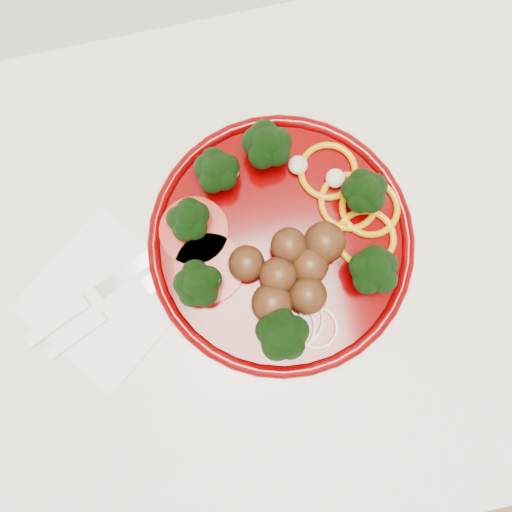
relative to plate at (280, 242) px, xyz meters
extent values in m
cube|color=silver|center=(-0.08, -0.02, -0.49)|extent=(2.40, 0.60, 0.87)
cube|color=silver|center=(-0.08, -0.02, -0.04)|extent=(2.40, 0.60, 0.03)
cylinder|color=#510001|center=(0.00, 0.00, -0.01)|extent=(0.29, 0.29, 0.01)
torus|color=#510001|center=(0.00, 0.00, -0.01)|extent=(0.29, 0.29, 0.01)
sphere|color=#4D2713|center=(0.02, -0.03, 0.01)|extent=(0.04, 0.04, 0.04)
sphere|color=#4D2713|center=(0.04, -0.01, 0.01)|extent=(0.04, 0.04, 0.04)
sphere|color=#4D2713|center=(-0.04, -0.02, 0.01)|extent=(0.04, 0.04, 0.04)
sphere|color=#4D2713|center=(-0.01, -0.04, 0.01)|extent=(0.04, 0.04, 0.04)
sphere|color=#4D2713|center=(0.01, -0.01, 0.01)|extent=(0.04, 0.04, 0.04)
sphere|color=#4D2713|center=(0.01, -0.06, 0.01)|extent=(0.04, 0.04, 0.04)
sphere|color=#4D2713|center=(-0.02, -0.06, 0.01)|extent=(0.04, 0.04, 0.04)
torus|color=#C27D07|center=(0.08, 0.03, -0.01)|extent=(0.07, 0.07, 0.01)
torus|color=#C27D07|center=(0.09, -0.01, -0.01)|extent=(0.07, 0.07, 0.01)
torus|color=#C27D07|center=(0.07, 0.07, -0.01)|extent=(0.07, 0.07, 0.01)
torus|color=#C27D07|center=(0.10, 0.02, -0.01)|extent=(0.07, 0.07, 0.01)
cylinder|color=#720A07|center=(-0.09, 0.03, 0.00)|extent=(0.07, 0.07, 0.01)
cylinder|color=#720A07|center=(-0.08, -0.01, 0.00)|extent=(0.07, 0.07, 0.01)
torus|color=beige|center=(-0.01, -0.09, -0.01)|extent=(0.06, 0.06, 0.00)
torus|color=beige|center=(0.02, -0.10, -0.01)|extent=(0.05, 0.05, 0.00)
torus|color=beige|center=(0.00, -0.08, -0.01)|extent=(0.06, 0.06, 0.00)
ellipsoid|color=#C6B793|center=(0.04, 0.08, 0.00)|extent=(0.02, 0.02, 0.01)
ellipsoid|color=#C6B793|center=(-0.04, 0.09, 0.00)|extent=(0.02, 0.02, 0.01)
ellipsoid|color=#C6B793|center=(0.07, 0.06, 0.00)|extent=(0.02, 0.02, 0.01)
cube|color=white|center=(-0.20, -0.02, -0.02)|extent=(0.21, 0.21, 0.00)
cube|color=silver|center=(-0.16, 0.01, -0.02)|extent=(0.10, 0.06, 0.00)
cube|color=white|center=(-0.25, -0.03, -0.01)|extent=(0.07, 0.04, 0.01)
cube|color=white|center=(-0.23, -0.05, -0.01)|extent=(0.07, 0.04, 0.01)
cube|color=silver|center=(-0.14, -0.01, -0.02)|extent=(0.03, 0.03, 0.00)
cube|color=silver|center=(-0.12, -0.01, -0.02)|extent=(0.03, 0.01, 0.00)
cube|color=silver|center=(-0.12, 0.00, -0.02)|extent=(0.03, 0.01, 0.00)
cube|color=silver|center=(-0.12, 0.00, -0.02)|extent=(0.03, 0.01, 0.00)
cube|color=silver|center=(-0.13, 0.01, -0.02)|extent=(0.03, 0.01, 0.00)
camera|label=1|loc=(-0.04, -0.08, 0.52)|focal=35.00mm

